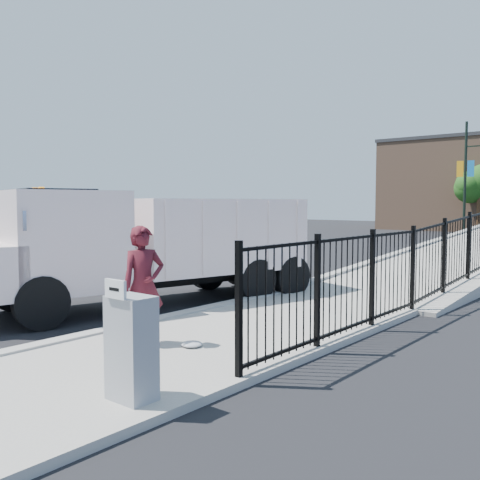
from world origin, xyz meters
The scene contains 11 objects.
ground centered at (0.00, 0.00, 0.00)m, with size 120.00×120.00×0.00m, color black.
sidewalk centered at (1.93, -2.00, 0.06)m, with size 3.55×12.00×0.12m, color #9E998E.
curb centered at (0.00, -2.00, 0.08)m, with size 0.30×12.00×0.16m, color #ADAAA3.
truck centered at (-1.81, 0.97, 1.56)m, with size 4.54×8.50×2.78m.
worker centered at (1.26, -1.72, 1.11)m, with size 0.72×0.47×1.97m, color #51141D.
utility_cabinet centered at (3.10, -3.46, 0.75)m, with size 0.55×0.40×1.25m, color gray.
arrow_sign centered at (3.10, -3.68, 1.48)m, with size 0.35×0.04×0.22m, color white.
debris centered at (1.99, -1.33, 0.16)m, with size 0.35×0.35×0.09m, color silver.
light_pole_0 centered at (-3.22, 30.84, 4.36)m, with size 3.78×0.22×8.00m.
tree_0 centered at (-4.43, 37.59, 3.95)m, with size 2.77×2.77×5.38m.
building centered at (-9.00, 44.00, 4.00)m, with size 10.00×10.00×8.00m, color #8C664C.
Camera 1 is at (8.08, -7.44, 2.47)m, focal length 40.00 mm.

